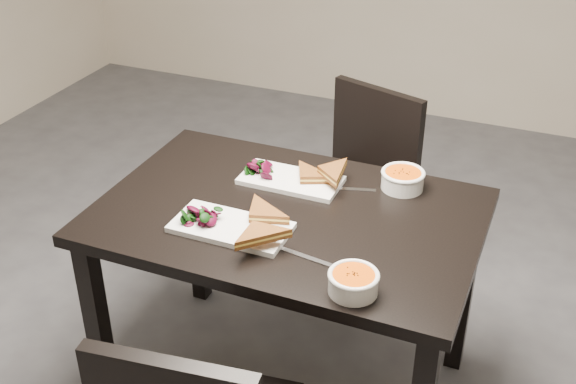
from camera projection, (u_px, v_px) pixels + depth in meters
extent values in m
plane|color=#47474C|center=(281.00, 367.00, 2.72)|extent=(5.00, 5.00, 0.00)
cube|color=black|center=(288.00, 216.00, 2.28)|extent=(1.20, 0.80, 0.04)
cube|color=black|center=(98.00, 329.00, 2.38)|extent=(0.06, 0.06, 0.71)
cube|color=black|center=(197.00, 225.00, 2.92)|extent=(0.06, 0.06, 0.71)
cube|color=black|center=(464.00, 289.00, 2.56)|extent=(0.06, 0.06, 0.71)
cube|color=black|center=(347.00, 197.00, 2.97)|extent=(0.53, 0.53, 0.04)
cube|color=black|center=(286.00, 244.00, 3.07)|extent=(0.05, 0.05, 0.41)
cube|color=black|center=(354.00, 278.00, 2.86)|extent=(0.05, 0.05, 0.41)
cube|color=black|center=(337.00, 210.00, 3.30)|extent=(0.05, 0.05, 0.41)
cube|color=black|center=(403.00, 239.00, 3.10)|extent=(0.05, 0.05, 0.41)
cube|color=black|center=(377.00, 134.00, 2.98)|extent=(0.41, 0.17, 0.40)
cube|color=white|center=(231.00, 227.00, 2.17)|extent=(0.36, 0.18, 0.02)
cylinder|color=white|center=(353.00, 284.00, 1.91)|extent=(0.13, 0.13, 0.05)
cylinder|color=#F4590B|center=(354.00, 277.00, 1.89)|extent=(0.11, 0.11, 0.02)
torus|color=white|center=(354.00, 275.00, 1.89)|extent=(0.14, 0.14, 0.01)
cube|color=silver|center=(307.00, 257.00, 2.05)|extent=(0.18, 0.04, 0.00)
cube|color=white|center=(291.00, 180.00, 2.42)|extent=(0.34, 0.17, 0.02)
cylinder|color=white|center=(402.00, 181.00, 2.38)|extent=(0.14, 0.14, 0.05)
cylinder|color=#F4590B|center=(403.00, 175.00, 2.37)|extent=(0.12, 0.12, 0.02)
torus|color=white|center=(403.00, 173.00, 2.36)|extent=(0.15, 0.15, 0.01)
cube|color=silver|center=(349.00, 189.00, 2.38)|extent=(0.18, 0.07, 0.00)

